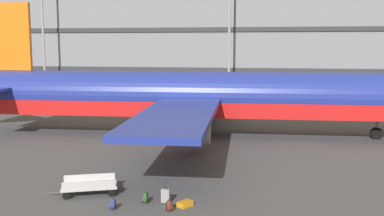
{
  "coord_description": "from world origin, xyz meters",
  "views": [
    {
      "loc": [
        7.0,
        -32.34,
        7.15
      ],
      "look_at": [
        2.05,
        -3.22,
        3.0
      ],
      "focal_mm": 42.17,
      "sensor_mm": 36.0,
      "label": 1
    }
  ],
  "objects": [
    {
      "name": "suitcase_red",
      "position": [
        3.46,
        -13.35,
        0.11
      ],
      "size": [
        0.72,
        0.78,
        0.23
      ],
      "color": "orange",
      "rests_on": "ground_plane"
    },
    {
      "name": "suitcase_orange",
      "position": [
        2.53,
        -13.15,
        0.37
      ],
      "size": [
        0.38,
        0.25,
        0.79
      ],
      "color": "gray",
      "rests_on": "ground_plane"
    },
    {
      "name": "backpack_teal",
      "position": [
        2.92,
        -14.06,
        0.24
      ],
      "size": [
        0.33,
        0.39,
        0.55
      ],
      "color": "#592619",
      "rests_on": "ground_plane"
    },
    {
      "name": "light_mast_far_left",
      "position": [
        -28.37,
        34.91,
        13.21
      ],
      "size": [
        1.8,
        0.5,
        23.01
      ],
      "color": "gray",
      "rests_on": "ground_plane"
    },
    {
      "name": "backpack_small",
      "position": [
        1.59,
        -13.28,
        0.25
      ],
      "size": [
        0.39,
        0.4,
        0.56
      ],
      "color": "#264C26",
      "rests_on": "ground_plane"
    },
    {
      "name": "airliner",
      "position": [
        1.79,
        2.66,
        3.06
      ],
      "size": [
        40.39,
        32.69,
        10.53
      ],
      "color": "navy",
      "rests_on": "ground_plane"
    },
    {
      "name": "ground_plane",
      "position": [
        0.0,
        0.0,
        0.0
      ],
      "size": [
        600.0,
        600.0,
        0.0
      ],
      "primitive_type": "plane",
      "color": "#424449"
    },
    {
      "name": "terminal_structure",
      "position": [
        0.0,
        46.81,
        9.54
      ],
      "size": [
        128.34,
        15.08,
        19.09
      ],
      "color": "slate",
      "rests_on": "ground_plane"
    },
    {
      "name": "baggage_cart",
      "position": [
        -1.4,
        -12.5,
        0.43
      ],
      "size": [
        3.32,
        2.14,
        0.82
      ],
      "color": "#B7B7BC",
      "rests_on": "ground_plane"
    },
    {
      "name": "backpack_purple",
      "position": [
        0.4,
        -14.31,
        0.24
      ],
      "size": [
        0.39,
        0.39,
        0.55
      ],
      "color": "navy",
      "rests_on": "ground_plane"
    },
    {
      "name": "light_mast_left",
      "position": [
        1.15,
        34.91,
        12.49
      ],
      "size": [
        1.8,
        0.5,
        21.6
      ],
      "color": "gray",
      "rests_on": "ground_plane"
    }
  ]
}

